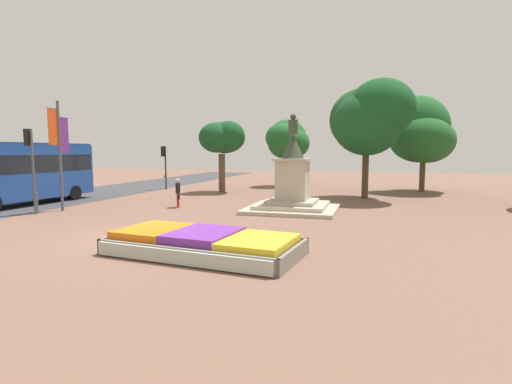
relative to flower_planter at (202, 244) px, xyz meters
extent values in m
plane|color=brown|center=(-3.17, 1.39, -0.31)|extent=(93.55, 93.55, 0.00)
cube|color=#38281C|center=(0.04, 0.05, -0.10)|extent=(5.71, 3.02, 0.42)
cube|color=gray|center=(-0.11, -1.19, -0.08)|extent=(5.65, 0.75, 0.46)
cube|color=gray|center=(0.18, 1.30, -0.08)|extent=(5.65, 0.75, 0.46)
cube|color=gray|center=(-2.73, 0.37, -0.08)|extent=(0.40, 2.60, 0.46)
cube|color=gray|center=(2.81, -0.27, -0.08)|extent=(0.40, 2.60, 0.46)
cube|color=orange|center=(-1.71, 0.25, 0.23)|extent=(2.00, 2.39, 0.24)
cube|color=#72339E|center=(0.04, 0.05, 0.24)|extent=(2.00, 2.39, 0.26)
cube|color=yellow|center=(1.78, -0.15, 0.21)|extent=(2.00, 2.39, 0.19)
cube|color=#B2BCAD|center=(-0.11, -1.24, -0.08)|extent=(5.38, 0.82, 0.38)
cube|color=#B2A793|center=(0.87, 9.30, -0.21)|extent=(4.49, 4.49, 0.18)
cube|color=#B4AA96|center=(0.87, 9.30, -0.03)|extent=(3.45, 3.45, 0.18)
cube|color=#B4AA95|center=(0.87, 9.30, 0.15)|extent=(2.40, 2.40, 0.18)
cube|color=#B2A893|center=(0.87, 9.30, 1.24)|extent=(1.51, 1.51, 1.98)
cube|color=#B2A893|center=(0.87, 9.30, 2.29)|extent=(1.78, 1.78, 0.12)
cone|color=#384233|center=(0.87, 9.30, 2.95)|extent=(1.13, 1.13, 1.21)
cylinder|color=#384233|center=(0.87, 9.30, 3.91)|extent=(0.48, 0.48, 0.71)
sphere|color=#384233|center=(0.87, 9.30, 4.42)|extent=(0.31, 0.31, 0.31)
cylinder|color=#384233|center=(1.03, 9.04, 4.06)|extent=(0.41, 0.56, 0.45)
cylinder|color=#4C5156|center=(-10.78, 4.65, 1.73)|extent=(0.12, 0.12, 4.07)
cube|color=black|center=(-10.98, 4.64, 3.36)|extent=(0.25, 0.28, 0.80)
cylinder|color=#4B0808|center=(-11.12, 4.64, 3.63)|extent=(0.03, 0.14, 0.14)
cylinder|color=#543E08|center=(-11.12, 4.64, 3.36)|extent=(0.03, 0.14, 0.14)
cylinder|color=green|center=(-11.12, 4.64, 3.10)|extent=(0.03, 0.14, 0.14)
cylinder|color=#2D2D33|center=(-10.84, 17.43, 1.39)|extent=(0.12, 0.12, 3.39)
cube|color=black|center=(-11.04, 17.43, 2.68)|extent=(0.25, 0.29, 0.80)
cylinder|color=#4B0808|center=(-11.18, 17.44, 2.95)|extent=(0.03, 0.14, 0.14)
cylinder|color=yellow|center=(-11.18, 17.44, 2.68)|extent=(0.03, 0.14, 0.14)
cylinder|color=#0D4211|center=(-11.18, 17.44, 2.42)|extent=(0.03, 0.14, 0.14)
cube|color=gold|center=(-10.94, 17.43, 0.74)|extent=(0.11, 0.16, 0.20)
cylinder|color=#4C5156|center=(-10.34, 5.91, 2.45)|extent=(0.14, 0.14, 5.50)
cube|color=#6B2D8C|center=(-10.29, 6.22, 3.52)|extent=(0.09, 0.49, 1.77)
cylinder|color=#4C5156|center=(-10.29, 6.22, 4.40)|extent=(0.12, 0.63, 0.03)
cube|color=#D84C19|center=(-10.39, 5.58, 3.90)|extent=(0.10, 0.52, 1.78)
cylinder|color=#4C5156|center=(-10.39, 5.58, 4.80)|extent=(0.13, 0.66, 0.03)
cube|color=#1E4799|center=(-14.09, 6.87, 1.56)|extent=(2.62, 9.13, 3.03)
cube|color=black|center=(-14.09, 6.87, 2.01)|extent=(2.63, 8.86, 0.97)
cube|color=navy|center=(-14.09, 6.87, 3.13)|extent=(2.57, 8.95, 0.10)
cylinder|color=black|center=(-15.05, 9.85, 0.14)|extent=(0.31, 0.91, 0.90)
cylinder|color=black|center=(-12.92, 9.77, 0.14)|extent=(0.31, 0.91, 0.90)
cylinder|color=red|center=(-5.34, 8.80, 0.08)|extent=(0.13, 0.13, 0.77)
cylinder|color=red|center=(-5.24, 8.64, 0.08)|extent=(0.13, 0.13, 0.77)
cube|color=black|center=(-5.29, 8.72, 0.74)|extent=(0.39, 0.44, 0.55)
cylinder|color=black|center=(-5.42, 8.92, 0.71)|extent=(0.09, 0.09, 0.52)
cylinder|color=black|center=(-5.16, 8.52, 0.71)|extent=(0.09, 0.09, 0.52)
sphere|color=beige|center=(-5.29, 8.72, 1.14)|extent=(0.20, 0.20, 0.20)
cube|color=black|center=(-5.13, 8.47, 0.27)|extent=(0.25, 0.30, 0.22)
cylinder|color=#4C5156|center=(-10.88, 4.84, 0.16)|extent=(0.12, 0.12, 0.92)
sphere|color=#4C5156|center=(-10.88, 4.84, 0.65)|extent=(0.13, 0.13, 0.13)
cylinder|color=brown|center=(-5.89, 16.80, 1.10)|extent=(0.47, 0.47, 2.82)
ellipsoid|color=#164C24|center=(-5.27, 16.65, 3.81)|extent=(2.33, 1.99, 2.11)
ellipsoid|color=#194C22|center=(-5.85, 17.36, 3.71)|extent=(3.05, 2.71, 2.33)
ellipsoid|color=#194B24|center=(-6.18, 16.53, 3.68)|extent=(2.54, 2.63, 2.18)
cylinder|color=#4C3823|center=(4.31, 15.60, 1.42)|extent=(0.41, 0.41, 3.46)
ellipsoid|color=#174B22|center=(4.34, 14.73, 4.35)|extent=(4.15, 4.02, 3.83)
ellipsoid|color=#1B4B24|center=(4.10, 16.33, 4.71)|extent=(4.34, 4.68, 4.06)
ellipsoid|color=#164D21|center=(5.16, 14.84, 5.27)|extent=(3.95, 4.19, 3.53)
cylinder|color=#4C3823|center=(-2.17, 22.98, 0.90)|extent=(0.34, 0.34, 2.41)
ellipsoid|color=#235C2B|center=(-2.42, 23.42, 3.85)|extent=(3.32, 3.06, 3.12)
ellipsoid|color=#235E27|center=(-2.22, 23.10, 3.38)|extent=(3.59, 3.50, 2.87)
ellipsoid|color=#215E2B|center=(-2.66, 22.62, 3.83)|extent=(2.86, 2.81, 2.46)
cylinder|color=brown|center=(8.29, 21.20, 0.90)|extent=(0.40, 0.40, 2.41)
ellipsoid|color=#275C2C|center=(8.58, 21.94, 3.51)|extent=(4.08, 4.34, 3.38)
ellipsoid|color=#225B29|center=(7.99, 20.17, 3.54)|extent=(4.37, 3.82, 3.31)
ellipsoid|color=#205F2C|center=(7.74, 21.17, 4.54)|extent=(4.66, 4.10, 4.41)
camera|label=1|loc=(4.77, -10.59, 2.73)|focal=28.00mm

